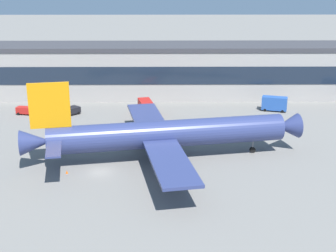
{
  "coord_description": "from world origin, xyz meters",
  "views": [
    {
      "loc": [
        11.05,
        -75.76,
        33.08
      ],
      "look_at": [
        11.79,
        9.93,
        5.0
      ],
      "focal_mm": 51.21,
      "sensor_mm": 36.0,
      "label": 1
    }
  ],
  "objects_px": {
    "stair_truck": "(275,103)",
    "follow_me_car": "(26,110)",
    "fuel_truck": "(147,108)",
    "traffic_cone_0": "(67,172)",
    "airliner": "(163,134)",
    "pushback_tractor": "(69,111)"
  },
  "relations": [
    {
      "from": "follow_me_car",
      "to": "traffic_cone_0",
      "type": "distance_m",
      "value": 38.65
    },
    {
      "from": "airliner",
      "to": "follow_me_car",
      "type": "relative_size",
      "value": 10.86
    },
    {
      "from": "fuel_truck",
      "to": "follow_me_car",
      "type": "relative_size",
      "value": 1.88
    },
    {
      "from": "pushback_tractor",
      "to": "follow_me_car",
      "type": "bearing_deg",
      "value": 177.35
    },
    {
      "from": "stair_truck",
      "to": "pushback_tractor",
      "type": "bearing_deg",
      "value": -176.57
    },
    {
      "from": "follow_me_car",
      "to": "pushback_tractor",
      "type": "distance_m",
      "value": 10.36
    },
    {
      "from": "stair_truck",
      "to": "follow_me_car",
      "type": "height_order",
      "value": "stair_truck"
    },
    {
      "from": "fuel_truck",
      "to": "stair_truck",
      "type": "distance_m",
      "value": 31.48
    },
    {
      "from": "stair_truck",
      "to": "fuel_truck",
      "type": "bearing_deg",
      "value": -173.51
    },
    {
      "from": "stair_truck",
      "to": "pushback_tractor",
      "type": "xyz_separation_m",
      "value": [
        -49.75,
        -2.98,
        -0.93
      ]
    },
    {
      "from": "follow_me_car",
      "to": "traffic_cone_0",
      "type": "relative_size",
      "value": 8.45
    },
    {
      "from": "pushback_tractor",
      "to": "traffic_cone_0",
      "type": "height_order",
      "value": "pushback_tractor"
    },
    {
      "from": "pushback_tractor",
      "to": "traffic_cone_0",
      "type": "distance_m",
      "value": 35.05
    },
    {
      "from": "airliner",
      "to": "traffic_cone_0",
      "type": "relative_size",
      "value": 91.79
    },
    {
      "from": "airliner",
      "to": "fuel_truck",
      "type": "distance_m",
      "value": 27.98
    },
    {
      "from": "fuel_truck",
      "to": "follow_me_car",
      "type": "height_order",
      "value": "fuel_truck"
    },
    {
      "from": "fuel_truck",
      "to": "traffic_cone_0",
      "type": "xyz_separation_m",
      "value": [
        -12.45,
        -33.94,
        -1.61
      ]
    },
    {
      "from": "pushback_tractor",
      "to": "traffic_cone_0",
      "type": "relative_size",
      "value": 9.48
    },
    {
      "from": "follow_me_car",
      "to": "pushback_tractor",
      "type": "relative_size",
      "value": 0.89
    },
    {
      "from": "airliner",
      "to": "follow_me_car",
      "type": "bearing_deg",
      "value": 138.92
    },
    {
      "from": "traffic_cone_0",
      "to": "stair_truck",
      "type": "bearing_deg",
      "value": 40.62
    },
    {
      "from": "airliner",
      "to": "pushback_tractor",
      "type": "xyz_separation_m",
      "value": [
        -22.45,
        28.11,
        -3.78
      ]
    }
  ]
}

